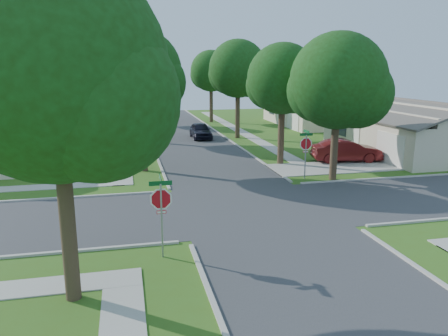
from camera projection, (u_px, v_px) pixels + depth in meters
ground at (252, 208)px, 21.06m from camera, size 100.00×100.00×0.00m
road_ns at (252, 207)px, 21.06m from camera, size 7.00×100.00×0.02m
sidewalk_ne at (238, 130)px, 47.08m from camera, size 1.20×40.00×0.04m
sidewalk_nw at (123, 134)px, 44.45m from camera, size 1.20×40.00×0.04m
driveway at (335, 167)px, 29.51m from camera, size 8.80×3.60×0.05m
stop_sign_sw at (161, 202)px, 15.13m from camera, size 1.05×0.80×2.98m
stop_sign_ne at (306, 146)px, 26.09m from camera, size 1.05×0.80×2.98m
tree_e_near at (283, 82)px, 29.38m from camera, size 4.97×4.80×8.28m
tree_e_mid at (238, 71)px, 40.65m from camera, size 5.59×5.40×9.21m
tree_e_far at (211, 73)px, 53.07m from camera, size 5.17×5.00×8.72m
tree_w_near at (141, 76)px, 27.25m from camera, size 5.38×5.20×8.97m
tree_w_mid at (136, 69)px, 38.57m from camera, size 5.80×5.60×9.56m
tree_w_far at (133, 77)px, 51.14m from camera, size 4.76×4.60×8.04m
tree_sw_corner at (58, 81)px, 11.41m from camera, size 6.21×6.00×9.55m
tree_ne_corner at (339, 85)px, 25.18m from camera, size 5.80×5.60×8.66m
house_ne_near at (407, 133)px, 34.62m from camera, size 8.42×13.60×4.23m
house_ne_far at (313, 112)px, 51.73m from camera, size 8.42×13.60×4.23m
house_nw_far at (29, 115)px, 47.68m from camera, size 8.42×13.60×4.23m
car_driveway at (346, 151)px, 31.22m from camera, size 5.07×2.38×1.61m
car_curb_east at (201, 130)px, 41.60m from camera, size 1.83×4.42×1.50m
car_curb_west at (145, 113)px, 57.76m from camera, size 2.45×5.32×1.51m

